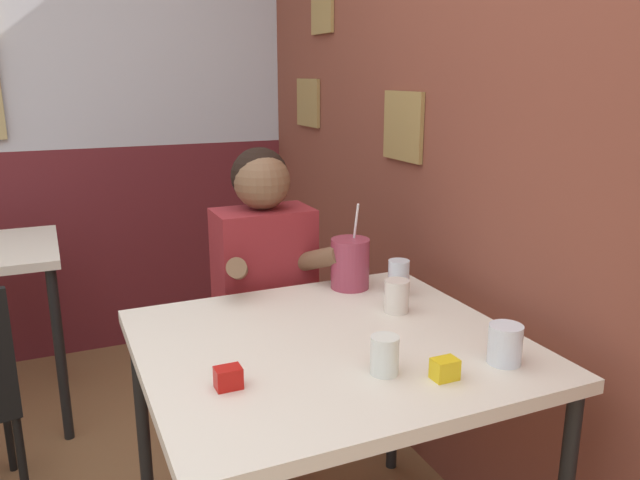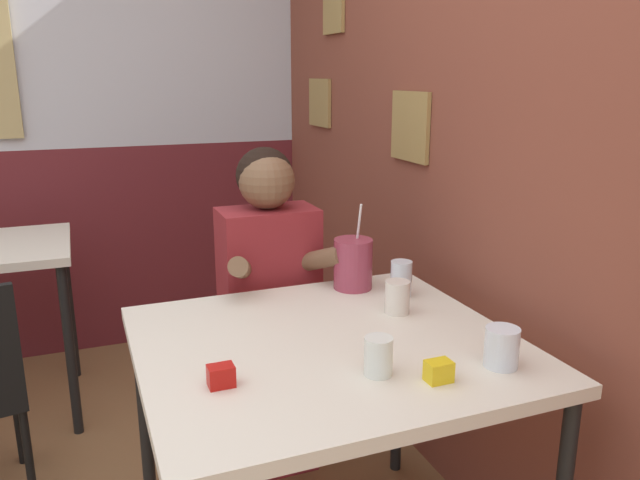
{
  "view_description": "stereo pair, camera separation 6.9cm",
  "coord_description": "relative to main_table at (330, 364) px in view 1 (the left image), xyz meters",
  "views": [
    {
      "loc": [
        -0.02,
        -1.14,
        1.47
      ],
      "look_at": [
        0.68,
        0.44,
        1.01
      ],
      "focal_mm": 35.0,
      "sensor_mm": 36.0,
      "label": 1
    },
    {
      "loc": [
        0.05,
        -1.16,
        1.47
      ],
      "look_at": [
        0.68,
        0.44,
        1.01
      ],
      "focal_mm": 35.0,
      "sensor_mm": 36.0,
      "label": 2
    }
  ],
  "objects": [
    {
      "name": "person_seated",
      "position": [
        0.02,
        0.61,
        -0.07
      ],
      "size": [
        0.42,
        0.4,
        1.23
      ],
      "color": "maroon",
      "rests_on": "ground_plane"
    },
    {
      "name": "glass_far_side",
      "position": [
        0.27,
        0.11,
        0.12
      ],
      "size": [
        0.07,
        0.07,
        0.1
      ],
      "color": "silver",
      "rests_on": "main_table"
    },
    {
      "name": "cocktail_pitcher",
      "position": [
        0.24,
        0.37,
        0.15
      ],
      "size": [
        0.13,
        0.13,
        0.29
      ],
      "color": "#99384C",
      "rests_on": "main_table"
    },
    {
      "name": "condiment_ketchup",
      "position": [
        -0.32,
        -0.14,
        0.09
      ],
      "size": [
        0.06,
        0.04,
        0.05
      ],
      "color": "#B7140F",
      "rests_on": "main_table"
    },
    {
      "name": "glass_near_pitcher",
      "position": [
        0.34,
        -0.29,
        0.12
      ],
      "size": [
        0.08,
        0.08,
        0.1
      ],
      "color": "silver",
      "rests_on": "main_table"
    },
    {
      "name": "glass_by_brick",
      "position": [
        0.35,
        0.24,
        0.12
      ],
      "size": [
        0.07,
        0.07,
        0.11
      ],
      "color": "silver",
      "rests_on": "main_table"
    },
    {
      "name": "brick_wall_right",
      "position": [
        0.62,
        0.87,
        0.64
      ],
      "size": [
        0.08,
        4.26,
        2.7
      ],
      "color": "brown",
      "rests_on": "ground_plane"
    },
    {
      "name": "condiment_mustard",
      "position": [
        0.15,
        -0.3,
        0.09
      ],
      "size": [
        0.06,
        0.04,
        0.05
      ],
      "color": "yellow",
      "rests_on": "main_table"
    },
    {
      "name": "back_wall",
      "position": [
        -0.65,
        2.03,
        0.65
      ],
      "size": [
        5.45,
        0.09,
        2.7
      ],
      "color": "silver",
      "rests_on": "ground_plane"
    },
    {
      "name": "main_table",
      "position": [
        0.0,
        0.0,
        0.0
      ],
      "size": [
        0.99,
        0.92,
        0.78
      ],
      "color": "beige",
      "rests_on": "ground_plane"
    },
    {
      "name": "glass_center",
      "position": [
        0.04,
        -0.22,
        0.11
      ],
      "size": [
        0.07,
        0.07,
        0.09
      ],
      "color": "silver",
      "rests_on": "main_table"
    }
  ]
}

